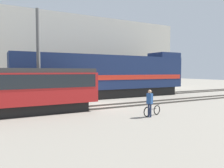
{
  "coord_description": "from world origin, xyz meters",
  "views": [
    {
      "loc": [
        -8.19,
        -16.69,
        2.89
      ],
      "look_at": [
        0.75,
        -0.1,
        1.8
      ],
      "focal_mm": 35.0,
      "sensor_mm": 36.0,
      "label": 1
    }
  ],
  "objects": [
    {
      "name": "streetcar",
      "position": [
        -6.9,
        -1.1,
        1.77
      ],
      "size": [
        10.58,
        2.54,
        3.1
      ],
      "color": "black",
      "rests_on": "ground"
    },
    {
      "name": "freight_locomotive",
      "position": [
        2.71,
        4.62,
        2.42
      ],
      "size": [
        19.37,
        3.04,
        5.19
      ],
      "color": "black",
      "rests_on": "ground"
    },
    {
      "name": "utility_pole_left",
      "position": [
        -5.03,
        1.76,
        3.96
      ],
      "size": [
        0.29,
        0.29,
        7.93
      ],
      "color": "#595959",
      "rests_on": "ground"
    },
    {
      "name": "bicycle",
      "position": [
        0.78,
        -5.55,
        0.33
      ],
      "size": [
        1.63,
        0.54,
        0.71
      ],
      "color": "black",
      "rests_on": "ground"
    },
    {
      "name": "building_backdrop",
      "position": [
        0.0,
        13.53,
        5.14
      ],
      "size": [
        34.65,
        6.0,
        10.28
      ],
      "color": "beige",
      "rests_on": "ground"
    },
    {
      "name": "ground_plane",
      "position": [
        0.0,
        0.0,
        0.0
      ],
      "size": [
        120.0,
        120.0,
        0.0
      ],
      "primitive_type": "plane",
      "color": "slate"
    },
    {
      "name": "track_near",
      "position": [
        0.0,
        -1.1,
        0.07
      ],
      "size": [
        60.0,
        1.5,
        0.14
      ],
      "color": "#47423D",
      "rests_on": "ground"
    },
    {
      "name": "person",
      "position": [
        0.39,
        -5.79,
        1.06
      ],
      "size": [
        0.29,
        0.4,
        1.73
      ],
      "color": "#232D4C",
      "rests_on": "ground"
    },
    {
      "name": "track_far",
      "position": [
        0.0,
        4.62,
        0.07
      ],
      "size": [
        60.0,
        1.51,
        0.14
      ],
      "color": "#47423D",
      "rests_on": "ground"
    }
  ]
}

